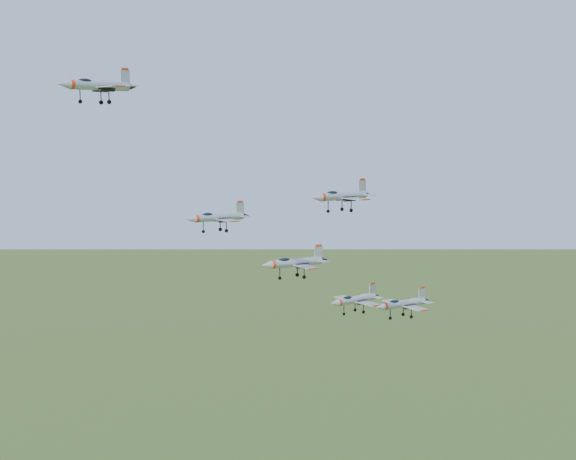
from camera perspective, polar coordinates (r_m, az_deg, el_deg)
jet_lead at (r=128.99m, az=-13.42°, el=9.98°), size 13.65×11.46×3.66m
jet_left_high at (r=120.87m, az=-5.06°, el=0.91°), size 10.82×8.89×2.90m
jet_right_high at (r=112.93m, az=3.80°, el=2.44°), size 10.95×9.08×2.93m
jet_left_low at (r=137.20m, az=0.46°, el=-2.32°), size 13.20×10.90×3.53m
jet_right_low at (r=127.87m, az=4.76°, el=-4.95°), size 10.72×8.93×2.86m
jet_trail at (r=137.07m, az=8.13°, el=-5.21°), size 11.77×9.66×3.16m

